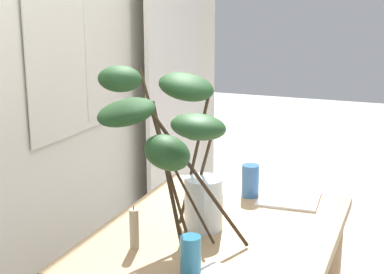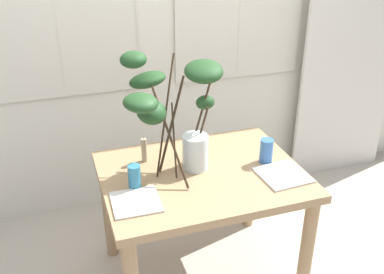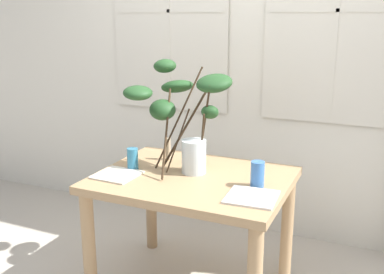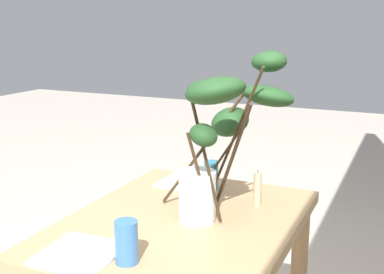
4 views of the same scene
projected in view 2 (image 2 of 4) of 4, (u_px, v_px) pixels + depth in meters
ground at (201, 273)px, 2.82m from camera, size 14.00×14.00×0.00m
back_wall_with_windows at (152, 1)px, 3.01m from camera, size 5.32×0.14×3.00m
curtain_sheer_side at (354, 45)px, 3.48m from camera, size 0.86×0.03×2.23m
dining_table at (202, 191)px, 2.54m from camera, size 1.11×0.86×0.75m
vase_with_branches at (173, 105)px, 2.39m from camera, size 0.66×0.57×0.65m
drinking_glass_blue_left at (134, 177)px, 2.31m from camera, size 0.07×0.07×0.13m
drinking_glass_blue_right at (266, 151)px, 2.55m from camera, size 0.08×0.08×0.14m
plate_square_left at (136, 202)px, 2.22m from camera, size 0.24×0.24×0.01m
plate_square_right at (283, 175)px, 2.44m from camera, size 0.27×0.27×0.01m
pillar_candle at (144, 150)px, 2.56m from camera, size 0.03×0.03×0.16m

